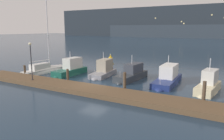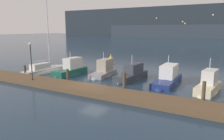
% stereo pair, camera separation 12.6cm
% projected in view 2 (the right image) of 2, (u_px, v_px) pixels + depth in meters
% --- Properties ---
extents(ground_plane, '(400.00, 400.00, 0.00)m').
position_uv_depth(ground_plane, '(94.00, 87.00, 22.45)').
color(ground_plane, '#1E3347').
extents(dock, '(29.38, 2.80, 0.45)m').
position_uv_depth(dock, '(84.00, 89.00, 21.06)').
color(dock, brown).
rests_on(dock, ground).
extents(mooring_pile_0, '(0.28, 0.28, 1.44)m').
position_uv_depth(mooring_pile_0, '(25.00, 71.00, 27.48)').
color(mooring_pile_0, '#4C3D2D').
rests_on(mooring_pile_0, ground).
extents(mooring_pile_1, '(0.28, 0.28, 1.60)m').
position_uv_depth(mooring_pile_1, '(68.00, 76.00, 24.06)').
color(mooring_pile_1, '#4C3D2D').
rests_on(mooring_pile_1, ground).
extents(mooring_pile_2, '(0.28, 0.28, 1.93)m').
position_uv_depth(mooring_pile_2, '(124.00, 82.00, 20.62)').
color(mooring_pile_2, '#4C3D2D').
rests_on(mooring_pile_2, ground).
extents(mooring_pile_3, '(0.28, 0.28, 1.91)m').
position_uv_depth(mooring_pile_3, '(204.00, 93.00, 17.22)').
color(mooring_pile_3, '#4C3D2D').
rests_on(mooring_pile_3, ground).
extents(sailboat_berth_1, '(2.48, 8.42, 12.06)m').
position_uv_depth(sailboat_berth_1, '(46.00, 71.00, 30.37)').
color(sailboat_berth_1, white).
rests_on(sailboat_berth_1, ground).
extents(motorboat_berth_2, '(2.08, 5.72, 3.68)m').
position_uv_depth(motorboat_berth_2, '(71.00, 72.00, 28.81)').
color(motorboat_berth_2, '#195647').
rests_on(motorboat_berth_2, ground).
extents(motorboat_berth_3, '(2.53, 5.61, 3.70)m').
position_uv_depth(motorboat_berth_3, '(104.00, 73.00, 27.93)').
color(motorboat_berth_3, gray).
rests_on(motorboat_berth_3, ground).
extents(motorboat_berth_4, '(2.32, 6.19, 3.62)m').
position_uv_depth(motorboat_berth_4, '(132.00, 77.00, 25.99)').
color(motorboat_berth_4, '#2D3338').
rests_on(motorboat_berth_4, ground).
extents(motorboat_berth_5, '(2.37, 7.13, 3.78)m').
position_uv_depth(motorboat_berth_5, '(167.00, 81.00, 24.00)').
color(motorboat_berth_5, navy).
rests_on(motorboat_berth_5, ground).
extents(motorboat_berth_6, '(2.22, 5.07, 3.78)m').
position_uv_depth(motorboat_berth_6, '(208.00, 88.00, 20.73)').
color(motorboat_berth_6, beige).
rests_on(motorboat_berth_6, ground).
extents(channel_buoy, '(1.06, 1.06, 1.75)m').
position_uv_depth(channel_buoy, '(111.00, 60.00, 37.12)').
color(channel_buoy, gold).
rests_on(channel_buoy, ground).
extents(dock_lamppost, '(0.32, 0.32, 4.07)m').
position_uv_depth(dock_lamppost, '(31.00, 55.00, 23.36)').
color(dock_lamppost, '#2D2D33').
rests_on(dock_lamppost, dock).
extents(hillside_backdrop, '(240.00, 23.00, 20.97)m').
position_uv_depth(hillside_backdrop, '(217.00, 23.00, 138.26)').
color(hillside_backdrop, '#232B33').
rests_on(hillside_backdrop, ground).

